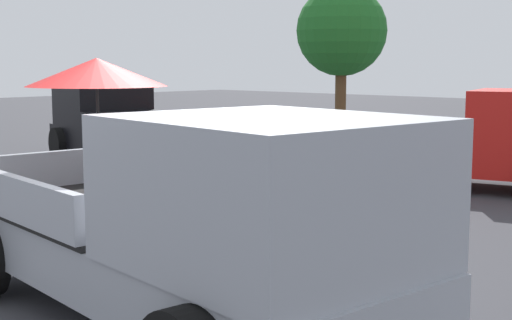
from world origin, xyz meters
TOP-DOWN VIEW (x-y plane):
  - pickup_truck_main at (0.41, -0.04)m, footprint 5.24×2.75m
  - pickup_truck_red at (-1.28, 8.39)m, footprint 5.11×3.13m
  - pickup_truck_far at (-8.73, 6.07)m, footprint 5.09×3.03m
  - tree_by_lot at (-7.82, 13.30)m, footprint 2.60×2.60m

SIDE VIEW (x-z plane):
  - pickup_truck_red at x=-1.28m, z-range -0.03..1.77m
  - pickup_truck_far at x=-8.73m, z-range -0.03..1.77m
  - pickup_truck_main at x=0.41m, z-range -0.18..2.15m
  - tree_by_lot at x=-7.82m, z-range 0.92..5.41m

